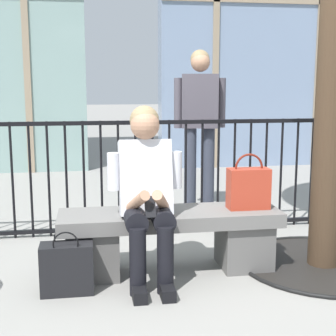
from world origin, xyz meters
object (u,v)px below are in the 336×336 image
at_px(seated_person_with_phone, 147,189).
at_px(bystander_at_railing, 200,118).
at_px(handbag_on_bench, 248,187).
at_px(stone_bench, 170,235).
at_px(shopping_bag, 67,268).

distance_m(seated_person_with_phone, bystander_at_railing, 2.01).
bearing_deg(seated_person_with_phone, handbag_on_bench, 8.81).
distance_m(handbag_on_bench, bystander_at_railing, 1.74).
relative_size(stone_bench, handbag_on_bench, 3.90).
relative_size(stone_bench, bystander_at_railing, 0.94).
height_order(handbag_on_bench, bystander_at_railing, bystander_at_railing).
distance_m(stone_bench, bystander_at_railing, 1.93).
bearing_deg(seated_person_with_phone, shopping_bag, -165.07).
xyz_separation_m(stone_bench, shopping_bag, (-0.73, -0.27, -0.10)).
xyz_separation_m(handbag_on_bench, bystander_at_railing, (0.02, 1.70, 0.39)).
height_order(stone_bench, bystander_at_railing, bystander_at_railing).
bearing_deg(handbag_on_bench, bystander_at_railing, 89.40).
relative_size(handbag_on_bench, bystander_at_railing, 0.24).
xyz_separation_m(stone_bench, bystander_at_railing, (0.60, 1.69, 0.73)).
relative_size(handbag_on_bench, shopping_bag, 0.94).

